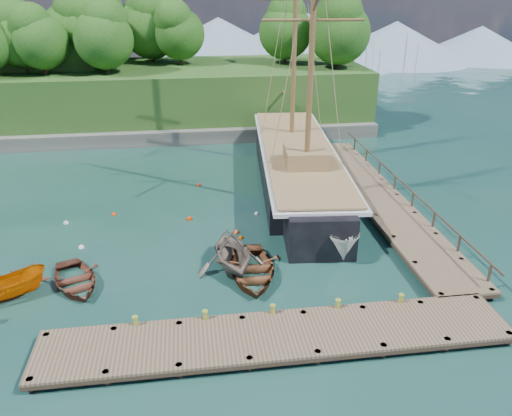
# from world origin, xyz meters

# --- Properties ---
(ground) EXTENTS (160.00, 160.00, 0.00)m
(ground) POSITION_xyz_m (0.00, 0.00, 0.00)
(ground) COLOR #163A30
(ground) RESTS_ON ground
(dock_near) EXTENTS (20.00, 3.20, 1.10)m
(dock_near) POSITION_xyz_m (2.00, -6.50, 0.43)
(dock_near) COLOR brown
(dock_near) RESTS_ON ground
(dock_east) EXTENTS (3.20, 24.00, 1.10)m
(dock_east) POSITION_xyz_m (11.50, 7.00, 0.43)
(dock_east) COLOR brown
(dock_east) RESTS_ON ground
(bollard_0) EXTENTS (0.26, 0.26, 0.45)m
(bollard_0) POSITION_xyz_m (-4.00, -5.10, 0.00)
(bollard_0) COLOR olive
(bollard_0) RESTS_ON ground
(bollard_1) EXTENTS (0.26, 0.26, 0.45)m
(bollard_1) POSITION_xyz_m (-1.00, -5.10, 0.00)
(bollard_1) COLOR olive
(bollard_1) RESTS_ON ground
(bollard_2) EXTENTS (0.26, 0.26, 0.45)m
(bollard_2) POSITION_xyz_m (2.00, -5.10, 0.00)
(bollard_2) COLOR olive
(bollard_2) RESTS_ON ground
(bollard_3) EXTENTS (0.26, 0.26, 0.45)m
(bollard_3) POSITION_xyz_m (5.00, -5.10, 0.00)
(bollard_3) COLOR olive
(bollard_3) RESTS_ON ground
(bollard_4) EXTENTS (0.26, 0.26, 0.45)m
(bollard_4) POSITION_xyz_m (8.00, -5.10, 0.00)
(bollard_4) COLOR olive
(bollard_4) RESTS_ON ground
(rowboat_0) EXTENTS (4.36, 5.00, 0.86)m
(rowboat_0) POSITION_xyz_m (-7.39, -0.66, 0.00)
(rowboat_0) COLOR brown
(rowboat_0) RESTS_ON ground
(rowboat_1) EXTENTS (4.37, 4.89, 2.33)m
(rowboat_1) POSITION_xyz_m (0.65, -0.12, 0.00)
(rowboat_1) COLOR #70645B
(rowboat_1) RESTS_ON ground
(rowboat_2) EXTENTS (3.73, 5.12, 1.04)m
(rowboat_2) POSITION_xyz_m (1.58, -1.02, 0.00)
(rowboat_2) COLOR brown
(rowboat_2) RESTS_ON ground
(motorboat_orange) EXTENTS (4.02, 2.81, 1.45)m
(motorboat_orange) POSITION_xyz_m (-10.44, -1.33, 0.00)
(motorboat_orange) COLOR #C15900
(motorboat_orange) RESTS_ON ground
(cabin_boat_white) EXTENTS (2.70, 5.60, 2.08)m
(cabin_boat_white) POSITION_xyz_m (7.00, 1.48, 0.00)
(cabin_boat_white) COLOR silver
(cabin_boat_white) RESTS_ON ground
(schooner) EXTENTS (7.34, 29.36, 21.83)m
(schooner) POSITION_xyz_m (6.67, 11.25, 1.21)
(schooner) COLOR black
(schooner) RESTS_ON ground
(mooring_buoy_0) EXTENTS (0.34, 0.34, 0.34)m
(mooring_buoy_0) POSITION_xyz_m (-7.80, 3.34, 0.00)
(mooring_buoy_0) COLOR white
(mooring_buoy_0) RESTS_ON ground
(mooring_buoy_1) EXTENTS (0.37, 0.37, 0.37)m
(mooring_buoy_1) POSITION_xyz_m (-1.53, 6.25, 0.00)
(mooring_buoy_1) COLOR red
(mooring_buoy_1) RESTS_ON ground
(mooring_buoy_2) EXTENTS (0.34, 0.34, 0.34)m
(mooring_buoy_2) POSITION_xyz_m (1.29, 3.96, 0.00)
(mooring_buoy_2) COLOR #F4501D
(mooring_buoy_2) RESTS_ON ground
(mooring_buoy_3) EXTENTS (0.28, 0.28, 0.28)m
(mooring_buoy_3) POSITION_xyz_m (2.90, 6.47, 0.00)
(mooring_buoy_3) COLOR white
(mooring_buoy_3) RESTS_ON ground
(mooring_buoy_4) EXTENTS (0.32, 0.32, 0.32)m
(mooring_buoy_4) POSITION_xyz_m (-6.47, 7.64, 0.00)
(mooring_buoy_4) COLOR #D33100
(mooring_buoy_4) RESTS_ON ground
(mooring_buoy_5) EXTENTS (0.34, 0.34, 0.34)m
(mooring_buoy_5) POSITION_xyz_m (-0.72, 11.97, 0.00)
(mooring_buoy_5) COLOR red
(mooring_buoy_5) RESTS_ON ground
(mooring_buoy_6) EXTENTS (0.34, 0.34, 0.34)m
(mooring_buoy_6) POSITION_xyz_m (-9.34, 6.74, 0.00)
(mooring_buoy_6) COLOR silver
(mooring_buoy_6) RESTS_ON ground
(mooring_buoy_7) EXTENTS (0.31, 0.31, 0.31)m
(mooring_buoy_7) POSITION_xyz_m (1.49, 3.22, 0.00)
(mooring_buoy_7) COLOR #E34B00
(mooring_buoy_7) RESTS_ON ground
(headland) EXTENTS (51.00, 19.31, 12.90)m
(headland) POSITION_xyz_m (-12.88, 31.36, 5.54)
(headland) COLOR #474744
(headland) RESTS_ON ground
(distant_ridge) EXTENTS (117.00, 40.00, 10.00)m
(distant_ridge) POSITION_xyz_m (4.30, 70.00, 4.35)
(distant_ridge) COLOR #728CA5
(distant_ridge) RESTS_ON ground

